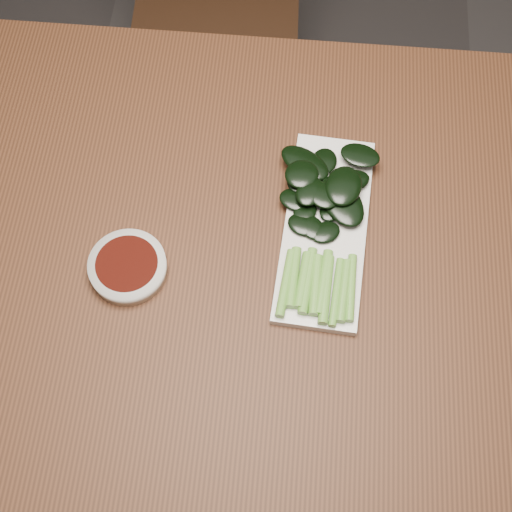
% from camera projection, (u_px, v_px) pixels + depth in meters
% --- Properties ---
extents(ground, '(6.00, 6.00, 0.00)m').
position_uv_depth(ground, '(257.00, 385.00, 1.72)').
color(ground, '#333030').
rests_on(ground, ground).
extents(table, '(1.40, 0.80, 0.75)m').
position_uv_depth(table, '(258.00, 267.00, 1.11)').
color(table, '#442413').
rests_on(table, ground).
extents(sauce_bowl, '(0.11, 0.11, 0.03)m').
position_uv_depth(sauce_bowl, '(128.00, 267.00, 1.01)').
color(sauce_bowl, silver).
rests_on(sauce_bowl, table).
extents(serving_plate, '(0.14, 0.32, 0.01)m').
position_uv_depth(serving_plate, '(325.00, 229.00, 1.05)').
color(serving_plate, silver).
rests_on(serving_plate, table).
extents(gai_lan, '(0.16, 0.30, 0.03)m').
position_uv_depth(gai_lan, '(323.00, 216.00, 1.04)').
color(gai_lan, '#65A338').
rests_on(gai_lan, serving_plate).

